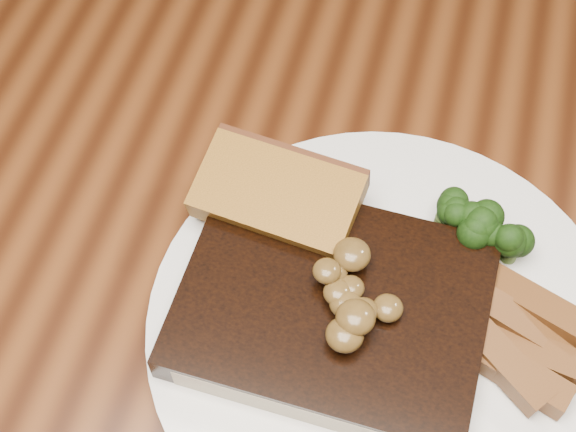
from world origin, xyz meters
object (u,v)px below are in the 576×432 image
Objects in this scene: garlic_bread at (278,212)px; chair_far at (503,25)px; potato_wedges at (505,340)px; plate at (384,328)px; steak at (332,308)px; dining_table at (300,297)px.

chair_far is at bearing 80.77° from garlic_bread.
potato_wedges is at bearing -12.11° from garlic_bread.
steak is at bearing -173.32° from plate.
garlic_bread is (-0.16, -0.56, 0.31)m from chair_far.
plate is 1.62× the size of steak.
potato_wedges is (0.00, -0.61, 0.31)m from chair_far.
steak is (-0.03, -0.00, 0.02)m from plate.
plate is (-0.07, -0.61, 0.30)m from chair_far.
plate is at bearing -38.50° from dining_table.
dining_table is 1.90× the size of chair_far.
chair_far is at bearing 83.49° from plate.
steak is 1.95× the size of potato_wedges.
steak reaches higher than potato_wedges.
dining_table is 0.13m from plate.
steak is (0.03, -0.06, 0.12)m from dining_table.
steak is 1.77× the size of garlic_bread.
steak is at bearing 92.82° from chair_far.
chair_far is 0.66m from garlic_bread.
dining_table is at bearing 88.47° from chair_far.
garlic_bread is (-0.02, 0.00, 0.12)m from dining_table.
garlic_bread reaches higher than plate.
chair_far is 0.69m from potato_wedges.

